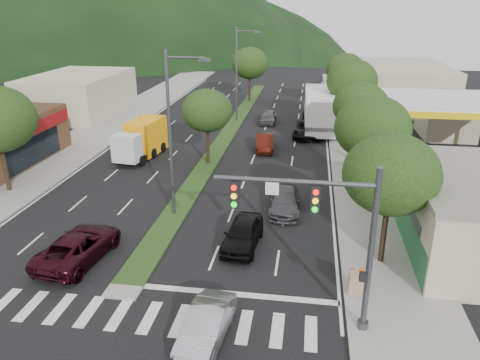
% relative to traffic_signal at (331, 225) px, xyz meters
% --- Properties ---
extents(ground, '(160.00, 160.00, 0.00)m').
position_rel_traffic_signal_xyz_m(ground, '(-9.03, 1.54, -4.65)').
color(ground, black).
rests_on(ground, ground).
extents(sidewalk_right, '(5.00, 90.00, 0.15)m').
position_rel_traffic_signal_xyz_m(sidewalk_right, '(3.47, 26.54, -4.57)').
color(sidewalk_right, gray).
rests_on(sidewalk_right, ground).
extents(sidewalk_left, '(6.00, 90.00, 0.15)m').
position_rel_traffic_signal_xyz_m(sidewalk_left, '(-22.03, 26.54, -4.57)').
color(sidewalk_left, gray).
rests_on(sidewalk_left, ground).
extents(median, '(1.60, 56.00, 0.12)m').
position_rel_traffic_signal_xyz_m(median, '(-9.03, 29.54, -4.59)').
color(median, '#1E3613').
rests_on(median, ground).
extents(crosswalk, '(19.00, 2.20, 0.01)m').
position_rel_traffic_signal_xyz_m(crosswalk, '(-9.03, -0.46, -4.64)').
color(crosswalk, silver).
rests_on(crosswalk, ground).
extents(traffic_signal, '(6.12, 0.40, 7.00)m').
position_rel_traffic_signal_xyz_m(traffic_signal, '(0.00, 0.00, 0.00)').
color(traffic_signal, '#47494C').
rests_on(traffic_signal, ground).
extents(gas_canopy, '(12.20, 8.20, 5.25)m').
position_rel_traffic_signal_xyz_m(gas_canopy, '(9.97, 23.54, 0.00)').
color(gas_canopy, silver).
rests_on(gas_canopy, ground).
extents(bldg_left_far, '(9.00, 14.00, 4.60)m').
position_rel_traffic_signal_xyz_m(bldg_left_far, '(-28.03, 35.54, -2.35)').
color(bldg_left_far, '#BBB095').
rests_on(bldg_left_far, ground).
extents(bldg_right_far, '(10.00, 16.00, 5.20)m').
position_rel_traffic_signal_xyz_m(bldg_right_far, '(10.47, 45.54, -2.05)').
color(bldg_right_far, '#BBB095').
rests_on(bldg_right_far, ground).
extents(hill_far, '(176.00, 132.00, 82.00)m').
position_rel_traffic_signal_xyz_m(hill_far, '(-89.03, 111.54, -4.65)').
color(hill_far, black).
rests_on(hill_far, ground).
extents(tree_r_a, '(4.60, 4.60, 6.63)m').
position_rel_traffic_signal_xyz_m(tree_r_a, '(2.97, 5.54, 0.17)').
color(tree_r_a, black).
rests_on(tree_r_a, sidewalk_right).
extents(tree_r_b, '(4.80, 4.80, 6.94)m').
position_rel_traffic_signal_xyz_m(tree_r_b, '(2.97, 13.54, 0.39)').
color(tree_r_b, black).
rests_on(tree_r_b, sidewalk_right).
extents(tree_r_c, '(4.40, 4.40, 6.48)m').
position_rel_traffic_signal_xyz_m(tree_r_c, '(2.97, 21.54, 0.10)').
color(tree_r_c, black).
rests_on(tree_r_c, sidewalk_right).
extents(tree_r_d, '(5.00, 5.00, 7.17)m').
position_rel_traffic_signal_xyz_m(tree_r_d, '(2.97, 31.54, 0.54)').
color(tree_r_d, black).
rests_on(tree_r_d, sidewalk_right).
extents(tree_r_e, '(4.60, 4.60, 6.71)m').
position_rel_traffic_signal_xyz_m(tree_r_e, '(2.97, 41.54, 0.25)').
color(tree_r_e, black).
rests_on(tree_r_e, sidewalk_right).
extents(tree_med_near, '(4.00, 4.00, 6.02)m').
position_rel_traffic_signal_xyz_m(tree_med_near, '(-9.03, 19.54, -0.22)').
color(tree_med_near, black).
rests_on(tree_med_near, median).
extents(tree_med_far, '(4.80, 4.80, 6.94)m').
position_rel_traffic_signal_xyz_m(tree_med_far, '(-9.03, 45.54, 0.36)').
color(tree_med_far, black).
rests_on(tree_med_far, median).
extents(streetlight_near, '(2.60, 0.25, 10.00)m').
position_rel_traffic_signal_xyz_m(streetlight_near, '(-8.82, 9.54, 0.94)').
color(streetlight_near, '#47494C').
rests_on(streetlight_near, ground).
extents(streetlight_mid, '(2.60, 0.25, 10.00)m').
position_rel_traffic_signal_xyz_m(streetlight_mid, '(-8.82, 34.54, 0.94)').
color(streetlight_mid, '#47494C').
rests_on(streetlight_mid, ground).
extents(sedan_silver, '(1.83, 4.25, 1.36)m').
position_rel_traffic_signal_xyz_m(sedan_silver, '(-4.55, -1.46, -3.97)').
color(sedan_silver, '#979A9E').
rests_on(sedan_silver, ground).
extents(suv_maroon, '(3.14, 5.71, 1.52)m').
position_rel_traffic_signal_xyz_m(suv_maroon, '(-12.34, 3.59, -3.89)').
color(suv_maroon, black).
rests_on(suv_maroon, ground).
extents(car_queue_a, '(2.08, 4.54, 1.51)m').
position_rel_traffic_signal_xyz_m(car_queue_a, '(-4.23, 6.24, -3.89)').
color(car_queue_a, black).
rests_on(car_queue_a, ground).
extents(car_queue_b, '(1.99, 4.65, 1.34)m').
position_rel_traffic_signal_xyz_m(car_queue_b, '(-2.26, 11.24, -3.98)').
color(car_queue_b, '#444348').
rests_on(car_queue_b, ground).
extents(car_queue_c, '(1.88, 4.39, 1.41)m').
position_rel_traffic_signal_xyz_m(car_queue_c, '(-4.82, 24.03, -3.94)').
color(car_queue_c, '#44120B').
rests_on(car_queue_c, ground).
extents(car_queue_d, '(2.94, 5.61, 1.51)m').
position_rel_traffic_signal_xyz_m(car_queue_d, '(-1.10, 29.03, -3.89)').
color(car_queue_d, black).
rests_on(car_queue_d, ground).
extents(car_queue_e, '(1.72, 4.13, 1.40)m').
position_rel_traffic_signal_xyz_m(car_queue_e, '(-5.46, 34.03, -3.95)').
color(car_queue_e, '#505155').
rests_on(car_queue_e, ground).
extents(box_truck, '(3.04, 6.43, 3.06)m').
position_rel_traffic_signal_xyz_m(box_truck, '(-14.96, 20.71, -3.20)').
color(box_truck, silver).
rests_on(box_truck, ground).
extents(motorhome, '(3.49, 10.36, 3.94)m').
position_rel_traffic_signal_xyz_m(motorhome, '(-0.03, 31.75, -2.54)').
color(motorhome, white).
rests_on(motorhome, ground).
extents(a_frame_sign, '(0.70, 0.79, 1.50)m').
position_rel_traffic_signal_xyz_m(a_frame_sign, '(1.47, 2.35, -3.83)').
color(a_frame_sign, tan).
rests_on(a_frame_sign, sidewalk_right).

